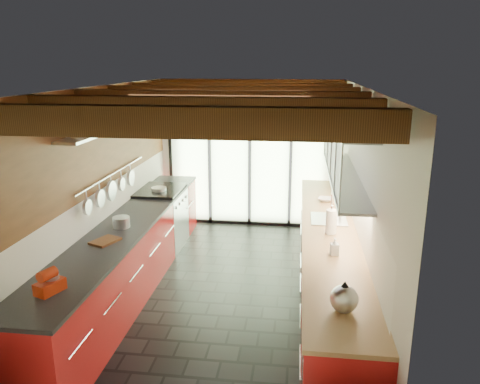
% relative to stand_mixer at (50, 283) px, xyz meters
% --- Properties ---
extents(ground, '(5.50, 5.50, 0.00)m').
position_rel_stand_mixer_xyz_m(ground, '(1.27, 1.90, -1.01)').
color(ground, black).
rests_on(ground, ground).
extents(room_shell, '(5.50, 5.50, 5.50)m').
position_rel_stand_mixer_xyz_m(room_shell, '(1.27, 1.90, 0.64)').
color(room_shell, silver).
rests_on(room_shell, ground).
extents(ceiling_beams, '(3.14, 5.06, 4.90)m').
position_rel_stand_mixer_xyz_m(ceiling_beams, '(1.27, 2.28, 1.45)').
color(ceiling_beams, '#593316').
rests_on(ceiling_beams, ground).
extents(glass_door, '(2.95, 0.10, 2.90)m').
position_rel_stand_mixer_xyz_m(glass_door, '(1.27, 4.60, 0.65)').
color(glass_door, '#C6EAAD').
rests_on(glass_door, ground).
extents(left_counter, '(0.68, 5.00, 0.92)m').
position_rel_stand_mixer_xyz_m(left_counter, '(-0.01, 1.90, -0.55)').
color(left_counter, '#B21818').
rests_on(left_counter, ground).
extents(range_stove, '(0.66, 0.90, 0.97)m').
position_rel_stand_mixer_xyz_m(range_stove, '(-0.01, 3.35, -0.54)').
color(range_stove, silver).
rests_on(range_stove, ground).
extents(right_counter, '(0.68, 5.00, 0.92)m').
position_rel_stand_mixer_xyz_m(right_counter, '(2.54, 1.91, -0.55)').
color(right_counter, '#B21818').
rests_on(right_counter, ground).
extents(sink_assembly, '(0.45, 0.52, 0.43)m').
position_rel_stand_mixer_xyz_m(sink_assembly, '(2.56, 2.30, -0.05)').
color(sink_assembly, silver).
rests_on(sink_assembly, right_counter).
extents(upper_cabinets_right, '(0.34, 3.00, 3.00)m').
position_rel_stand_mixer_xyz_m(upper_cabinets_right, '(2.70, 2.20, 0.84)').
color(upper_cabinets_right, silver).
rests_on(upper_cabinets_right, ground).
extents(left_wall_fixtures, '(0.28, 2.60, 0.96)m').
position_rel_stand_mixer_xyz_m(left_wall_fixtures, '(-0.20, 2.09, 0.84)').
color(left_wall_fixtures, silver).
rests_on(left_wall_fixtures, ground).
extents(stand_mixer, '(0.23, 0.29, 0.23)m').
position_rel_stand_mixer_xyz_m(stand_mixer, '(0.00, 0.00, 0.00)').
color(stand_mixer, red).
rests_on(stand_mixer, left_counter).
extents(pot_large, '(0.23, 0.23, 0.13)m').
position_rel_stand_mixer_xyz_m(pot_large, '(0.00, 1.69, -0.02)').
color(pot_large, silver).
rests_on(pot_large, left_counter).
extents(pot_small, '(0.26, 0.26, 0.09)m').
position_rel_stand_mixer_xyz_m(pot_small, '(0.00, 3.27, -0.05)').
color(pot_small, silver).
rests_on(pot_small, left_counter).
extents(cutting_board, '(0.32, 0.37, 0.03)m').
position_rel_stand_mixer_xyz_m(cutting_board, '(0.00, 1.19, -0.08)').
color(cutting_board, brown).
rests_on(cutting_board, left_counter).
extents(kettle, '(0.30, 0.32, 0.27)m').
position_rel_stand_mixer_xyz_m(kettle, '(2.54, 0.00, 0.03)').
color(kettle, silver).
rests_on(kettle, right_counter).
extents(paper_towel, '(0.15, 0.15, 0.35)m').
position_rel_stand_mixer_xyz_m(paper_towel, '(2.54, 1.79, 0.06)').
color(paper_towel, white).
rests_on(paper_towel, right_counter).
extents(soap_bottle, '(0.10, 0.10, 0.19)m').
position_rel_stand_mixer_xyz_m(soap_bottle, '(2.54, 1.15, 0.00)').
color(soap_bottle, silver).
rests_on(soap_bottle, right_counter).
extents(bowl, '(0.26, 0.26, 0.05)m').
position_rel_stand_mixer_xyz_m(bowl, '(2.54, 3.14, -0.06)').
color(bowl, silver).
rests_on(bowl, right_counter).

